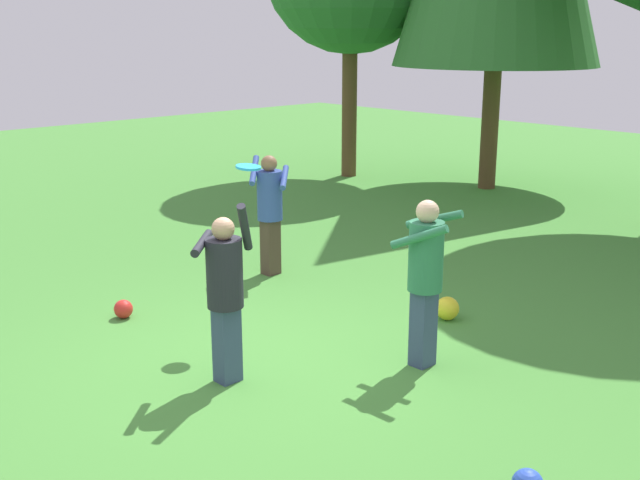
{
  "coord_description": "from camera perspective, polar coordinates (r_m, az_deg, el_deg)",
  "views": [
    {
      "loc": [
        5.64,
        -4.52,
        3.25
      ],
      "look_at": [
        -0.16,
        1.04,
        1.05
      ],
      "focal_mm": 43.38,
      "sensor_mm": 36.0,
      "label": 1
    }
  ],
  "objects": [
    {
      "name": "ground_plane",
      "position": [
        7.92,
        -4.67,
        -8.95
      ],
      "size": [
        40.0,
        40.0,
        0.0
      ],
      "primitive_type": "plane",
      "color": "#478C38"
    },
    {
      "name": "person_thrower",
      "position": [
        7.2,
        -7.02,
        -3.37
      ],
      "size": [
        0.67,
        0.67,
        1.77
      ],
      "rotation": [
        0.0,
        0.0,
        2.29
      ],
      "color": "#38476B",
      "rests_on": "ground_plane"
    },
    {
      "name": "person_catcher",
      "position": [
        10.38,
        -3.73,
        2.62
      ],
      "size": [
        0.73,
        0.73,
        1.64
      ],
      "rotation": [
        0.0,
        0.0,
        -0.81
      ],
      "color": "#4C382D",
      "rests_on": "ground_plane"
    },
    {
      "name": "person_bystander",
      "position": [
        7.55,
        7.78,
        -2.14
      ],
      "size": [
        0.69,
        0.63,
        1.69
      ],
      "rotation": [
        0.0,
        0.0,
        -2.83
      ],
      "color": "#38476B",
      "rests_on": "ground_plane"
    },
    {
      "name": "frisbee",
      "position": [
        8.24,
        -5.31,
        5.38
      ],
      "size": [
        0.33,
        0.33,
        0.05
      ],
      "color": "#2393D1"
    },
    {
      "name": "ball_red",
      "position": [
        9.28,
        -14.3,
        -4.95
      ],
      "size": [
        0.22,
        0.22,
        0.22
      ],
      "primitive_type": "sphere",
      "color": "red",
      "rests_on": "ground_plane"
    },
    {
      "name": "ball_yellow",
      "position": [
        9.05,
        9.38,
        -5.0
      ],
      "size": [
        0.27,
        0.27,
        0.27
      ],
      "primitive_type": "sphere",
      "color": "yellow",
      "rests_on": "ground_plane"
    }
  ]
}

